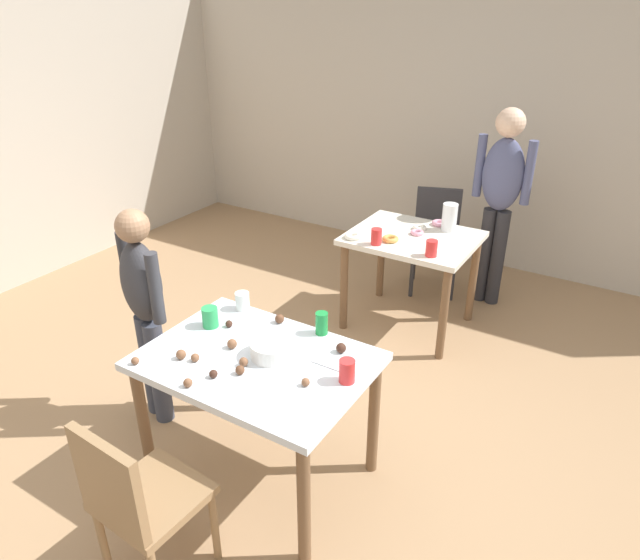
{
  "coord_description": "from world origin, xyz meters",
  "views": [
    {
      "loc": [
        1.54,
        -2.01,
        2.35
      ],
      "look_at": [
        0.03,
        0.44,
        0.9
      ],
      "focal_mm": 32.08,
      "sensor_mm": 36.0,
      "label": 1
    }
  ],
  "objects_px": {
    "chair_far_table": "(436,234)",
    "pitcher_far": "(450,217)",
    "person_adult_far": "(501,191)",
    "chair_near_table": "(136,498)",
    "dining_table_near": "(257,375)",
    "person_girl_near": "(144,302)",
    "mixing_bowl": "(272,349)",
    "dining_table_far": "(412,251)",
    "soda_can": "(322,323)"
  },
  "relations": [
    {
      "from": "dining_table_far",
      "to": "soda_can",
      "type": "distance_m",
      "value": 1.52
    },
    {
      "from": "chair_far_table",
      "to": "person_girl_near",
      "type": "distance_m",
      "value": 2.67
    },
    {
      "from": "chair_near_table",
      "to": "soda_can",
      "type": "height_order",
      "value": "soda_can"
    },
    {
      "from": "chair_far_table",
      "to": "person_girl_near",
      "type": "xyz_separation_m",
      "value": [
        -0.78,
        -2.54,
        0.29
      ]
    },
    {
      "from": "person_adult_far",
      "to": "mixing_bowl",
      "type": "distance_m",
      "value": 2.56
    },
    {
      "from": "chair_far_table",
      "to": "person_girl_near",
      "type": "bearing_deg",
      "value": -106.98
    },
    {
      "from": "pitcher_far",
      "to": "mixing_bowl",
      "type": "bearing_deg",
      "value": -94.16
    },
    {
      "from": "person_adult_far",
      "to": "mixing_bowl",
      "type": "xyz_separation_m",
      "value": [
        -0.38,
        -2.52,
        -0.18
      ]
    },
    {
      "from": "dining_table_far",
      "to": "mixing_bowl",
      "type": "height_order",
      "value": "mixing_bowl"
    },
    {
      "from": "mixing_bowl",
      "to": "soda_can",
      "type": "height_order",
      "value": "soda_can"
    },
    {
      "from": "chair_far_table",
      "to": "person_girl_near",
      "type": "height_order",
      "value": "person_girl_near"
    },
    {
      "from": "soda_can",
      "to": "dining_table_near",
      "type": "bearing_deg",
      "value": -113.21
    },
    {
      "from": "dining_table_near",
      "to": "dining_table_far",
      "type": "xyz_separation_m",
      "value": [
        0.02,
        1.87,
        -0.02
      ]
    },
    {
      "from": "chair_far_table",
      "to": "person_adult_far",
      "type": "distance_m",
      "value": 0.69
    },
    {
      "from": "chair_near_table",
      "to": "person_girl_near",
      "type": "distance_m",
      "value": 1.19
    },
    {
      "from": "dining_table_near",
      "to": "dining_table_far",
      "type": "distance_m",
      "value": 1.87
    },
    {
      "from": "mixing_bowl",
      "to": "person_girl_near",
      "type": "bearing_deg",
      "value": 179.55
    },
    {
      "from": "person_adult_far",
      "to": "pitcher_far",
      "type": "xyz_separation_m",
      "value": [
        -0.23,
        -0.47,
        -0.12
      ]
    },
    {
      "from": "dining_table_near",
      "to": "chair_far_table",
      "type": "distance_m",
      "value": 2.61
    },
    {
      "from": "person_girl_near",
      "to": "chair_far_table",
      "type": "bearing_deg",
      "value": 73.02
    },
    {
      "from": "pitcher_far",
      "to": "person_adult_far",
      "type": "bearing_deg",
      "value": 63.56
    },
    {
      "from": "dining_table_far",
      "to": "person_girl_near",
      "type": "relative_size",
      "value": 0.68
    },
    {
      "from": "pitcher_far",
      "to": "person_girl_near",
      "type": "bearing_deg",
      "value": -116.9
    },
    {
      "from": "person_girl_near",
      "to": "mixing_bowl",
      "type": "xyz_separation_m",
      "value": [
        0.89,
        -0.01,
        -0.0
      ]
    },
    {
      "from": "chair_near_table",
      "to": "pitcher_far",
      "type": "relative_size",
      "value": 4.2
    },
    {
      "from": "chair_far_table",
      "to": "pitcher_far",
      "type": "relative_size",
      "value": 4.2
    },
    {
      "from": "person_adult_far",
      "to": "pitcher_far",
      "type": "distance_m",
      "value": 0.54
    },
    {
      "from": "dining_table_near",
      "to": "chair_near_table",
      "type": "distance_m",
      "value": 0.79
    },
    {
      "from": "dining_table_far",
      "to": "chair_near_table",
      "type": "height_order",
      "value": "chair_near_table"
    },
    {
      "from": "chair_far_table",
      "to": "soda_can",
      "type": "distance_m",
      "value": 2.27
    },
    {
      "from": "dining_table_near",
      "to": "soda_can",
      "type": "relative_size",
      "value": 9.07
    },
    {
      "from": "mixing_bowl",
      "to": "chair_near_table",
      "type": "bearing_deg",
      "value": -96.71
    },
    {
      "from": "person_girl_near",
      "to": "pitcher_far",
      "type": "bearing_deg",
      "value": 63.1
    },
    {
      "from": "dining_table_near",
      "to": "chair_near_table",
      "type": "bearing_deg",
      "value": -93.06
    },
    {
      "from": "chair_far_table",
      "to": "pitcher_far",
      "type": "distance_m",
      "value": 0.66
    },
    {
      "from": "person_adult_far",
      "to": "soda_can",
      "type": "xyz_separation_m",
      "value": [
        -0.28,
        -2.22,
        -0.16
      ]
    },
    {
      "from": "person_girl_near",
      "to": "soda_can",
      "type": "xyz_separation_m",
      "value": [
        0.99,
        0.3,
        0.02
      ]
    },
    {
      "from": "chair_near_table",
      "to": "person_adult_far",
      "type": "distance_m",
      "value": 3.42
    },
    {
      "from": "dining_table_near",
      "to": "mixing_bowl",
      "type": "distance_m",
      "value": 0.17
    },
    {
      "from": "chair_near_table",
      "to": "pitcher_far",
      "type": "xyz_separation_m",
      "value": [
        0.25,
        2.88,
        0.36
      ]
    },
    {
      "from": "soda_can",
      "to": "person_girl_near",
      "type": "bearing_deg",
      "value": -163.11
    },
    {
      "from": "person_adult_far",
      "to": "chair_near_table",
      "type": "bearing_deg",
      "value": -98.15
    },
    {
      "from": "chair_near_table",
      "to": "mixing_bowl",
      "type": "distance_m",
      "value": 0.88
    },
    {
      "from": "chair_near_table",
      "to": "dining_table_near",
      "type": "bearing_deg",
      "value": 86.94
    },
    {
      "from": "mixing_bowl",
      "to": "pitcher_far",
      "type": "xyz_separation_m",
      "value": [
        0.15,
        2.05,
        0.06
      ]
    },
    {
      "from": "chair_far_table",
      "to": "dining_table_near",
      "type": "bearing_deg",
      "value": -88.72
    },
    {
      "from": "chair_far_table",
      "to": "pitcher_far",
      "type": "xyz_separation_m",
      "value": [
        0.26,
        -0.49,
        0.36
      ]
    },
    {
      "from": "person_girl_near",
      "to": "person_adult_far",
      "type": "height_order",
      "value": "person_adult_far"
    },
    {
      "from": "mixing_bowl",
      "to": "dining_table_near",
      "type": "bearing_deg",
      "value": -135.17
    },
    {
      "from": "chair_far_table",
      "to": "mixing_bowl",
      "type": "height_order",
      "value": "chair_far_table"
    }
  ]
}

